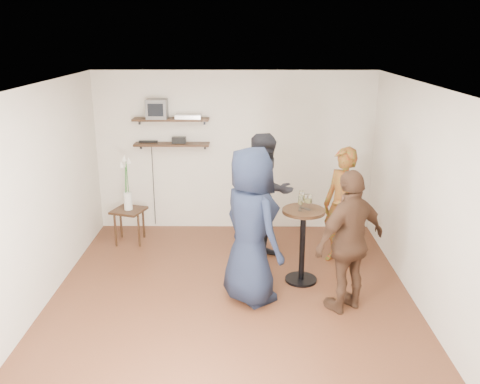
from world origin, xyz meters
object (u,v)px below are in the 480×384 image
Objects in this scene: radio at (179,140)px; person_plaid at (343,207)px; person_navy at (251,226)px; person_brown at (350,242)px; side_table at (129,215)px; person_dark at (266,198)px; crt_monitor at (157,109)px; dvd_deck at (188,116)px; drinks_table at (303,236)px.

person_plaid is (2.41, -1.28, -0.68)m from radio.
person_brown is at bearing -135.86° from person_navy.
radio is 0.13× the size of person_plaid.
side_table is at bearing -145.71° from person_plaid.
person_dark reaches higher than radio.
person_dark is at bearing -34.44° from crt_monitor.
person_brown is (1.14, -0.21, -0.10)m from person_navy.
side_table is at bearing 131.06° from person_dark.
crt_monitor reaches higher than person_dark.
person_brown is (0.91, -1.39, -0.07)m from person_dark.
person_navy reaches higher than person_dark.
dvd_deck reaches higher than drinks_table.
drinks_table is 0.86m from person_brown.
drinks_table is (1.80, -1.84, -0.87)m from radio.
dvd_deck is 0.22× the size of person_dark.
drinks_table is at bearing -90.00° from person_dark.
crt_monitor is at bearing 52.43° from side_table.
side_table is at bearing -148.82° from dvd_deck.
person_brown reaches higher than person_plaid.
side_table is 0.31× the size of person_dark.
crt_monitor reaches higher than dvd_deck.
person_navy is (0.96, -2.32, -0.94)m from dvd_deck.
dvd_deck reaches higher than person_dark.
side_table is 0.57× the size of drinks_table.
person_dark is (-0.45, 0.70, 0.28)m from drinks_table.
side_table is at bearing -127.57° from crt_monitor.
crt_monitor is 0.17× the size of person_dark.
radio is (0.33, 0.00, -0.50)m from crt_monitor.
person_dark is at bearing -40.41° from radio.
person_brown is at bearing -33.41° from side_table.
person_plaid is 1.08m from person_dark.
side_table is (-0.91, -0.55, -1.45)m from dvd_deck.
dvd_deck is 1.91m from person_dark.
person_navy is at bearing -93.74° from person_plaid.
person_navy is (-1.29, -1.05, 0.12)m from person_plaid.
person_dark reaches higher than drinks_table.
person_brown is at bearing -89.77° from person_dark.
crt_monitor reaches higher than drinks_table.
dvd_deck is 0.24× the size of person_plaid.
person_brown is (2.26, -2.54, -0.66)m from radio.
person_plaid is at bearing -130.40° from person_brown.
radio is at bearing 134.33° from drinks_table.
crt_monitor is at bearing -3.36° from person_navy.
crt_monitor reaches higher than radio.
person_plaid is 1.27m from person_brown.
person_plaid is 1.67m from person_navy.
person_brown reaches higher than radio.
person_dark is (1.67, -1.15, -1.09)m from crt_monitor.
side_table is (-0.42, -0.55, -1.57)m from crt_monitor.
person_dark is (1.19, -1.15, -0.97)m from dvd_deck.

